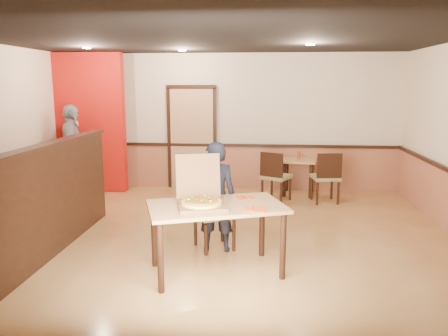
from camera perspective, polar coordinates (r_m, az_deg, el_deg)
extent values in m
plane|color=tan|center=(6.02, -1.92, -10.29)|extent=(7.00, 7.00, 0.00)
plane|color=black|center=(5.65, -2.11, 17.25)|extent=(7.00, 7.00, 0.00)
plane|color=beige|center=(9.13, 0.80, 6.02)|extent=(7.00, 0.00, 7.00)
cube|color=#9C5A3E|center=(9.23, 0.77, 0.12)|extent=(7.00, 0.04, 0.90)
cube|color=black|center=(9.13, 0.77, 2.99)|extent=(7.00, 0.06, 0.06)
cube|color=tan|center=(9.22, -4.19, 3.86)|extent=(0.90, 0.06, 2.10)
cube|color=black|center=(6.19, -20.93, -3.61)|extent=(0.14, 3.00, 1.40)
cube|color=black|center=(6.06, -21.39, 3.00)|extent=(0.20, 3.10, 0.05)
cube|color=#AC120C|center=(9.33, -17.59, 5.63)|extent=(1.60, 0.20, 2.78)
cylinder|color=#FFEAB2|center=(7.98, -17.49, 14.76)|extent=(0.14, 0.14, 0.02)
cylinder|color=#FFEAB2|center=(8.23, -5.50, 15.06)|extent=(0.14, 0.14, 0.02)
cylinder|color=#FFEAB2|center=(7.12, 11.22, 15.57)|extent=(0.14, 0.14, 0.02)
cube|color=#AB7B48|center=(5.01, -1.03, -5.06)|extent=(1.73, 1.33, 0.04)
cylinder|color=black|center=(4.70, -8.30, -11.53)|extent=(0.07, 0.07, 0.78)
cylinder|color=black|center=(5.37, -9.11, -8.68)|extent=(0.07, 0.07, 0.78)
cylinder|color=black|center=(5.01, 7.70, -10.08)|extent=(0.07, 0.07, 0.78)
cylinder|color=black|center=(5.64, 4.99, -7.61)|extent=(0.07, 0.07, 0.78)
cube|color=olive|center=(5.83, -1.28, -5.99)|extent=(0.65, 0.65, 0.06)
cube|color=black|center=(5.96, -2.08, -3.02)|extent=(0.42, 0.26, 0.46)
cylinder|color=black|center=(5.68, -2.39, -9.37)|extent=(0.05, 0.05, 0.42)
cylinder|color=black|center=(6.03, -3.75, -8.16)|extent=(0.05, 0.05, 0.42)
cylinder|color=black|center=(5.82, 1.31, -8.84)|extent=(0.05, 0.05, 0.42)
cylinder|color=black|center=(6.16, -0.24, -7.70)|extent=(0.05, 0.05, 0.42)
cube|color=olive|center=(8.25, 6.87, -1.10)|extent=(0.64, 0.64, 0.06)
cube|color=black|center=(8.01, 6.23, 0.42)|extent=(0.42, 0.25, 0.45)
cylinder|color=black|center=(8.40, 8.62, -2.80)|extent=(0.05, 0.05, 0.41)
cylinder|color=black|center=(8.05, 7.45, -3.36)|extent=(0.05, 0.05, 0.41)
cylinder|color=black|center=(8.56, 6.25, -2.47)|extent=(0.05, 0.05, 0.41)
cylinder|color=black|center=(8.22, 5.01, -3.00)|extent=(0.05, 0.05, 0.41)
cube|color=olive|center=(8.32, 13.08, -1.18)|extent=(0.54, 0.54, 0.06)
cube|color=black|center=(8.07, 13.60, 0.29)|extent=(0.45, 0.11, 0.45)
cylinder|color=black|center=(8.62, 13.88, -2.63)|extent=(0.05, 0.05, 0.41)
cylinder|color=black|center=(8.26, 14.70, -3.26)|extent=(0.05, 0.05, 0.41)
cylinder|color=black|center=(8.51, 11.36, -2.70)|extent=(0.05, 0.05, 0.41)
cylinder|color=black|center=(8.14, 12.08, -3.34)|extent=(0.05, 0.05, 0.41)
cube|color=#AB7B48|center=(8.77, 9.76, 1.02)|extent=(0.75, 0.75, 0.04)
cylinder|color=black|center=(8.61, 7.89, -1.54)|extent=(0.07, 0.07, 0.67)
cylinder|color=black|center=(9.10, 8.20, -0.87)|extent=(0.07, 0.07, 0.67)
cylinder|color=black|center=(8.58, 11.26, -1.69)|extent=(0.07, 0.07, 0.67)
cylinder|color=black|center=(9.07, 11.39, -1.01)|extent=(0.07, 0.07, 0.67)
imported|color=black|center=(5.69, -1.11, -3.79)|extent=(0.55, 0.38, 1.46)
imported|color=gray|center=(8.95, -19.16, 2.09)|extent=(0.76, 1.14, 1.80)
cube|color=brown|center=(4.91, -2.95, -4.91)|extent=(0.64, 0.64, 0.04)
cube|color=brown|center=(5.14, -3.40, -1.04)|extent=(0.53, 0.23, 0.51)
cylinder|color=gold|center=(4.90, -2.95, -4.52)|extent=(0.53, 0.53, 0.03)
cube|color=#E24710|center=(4.84, 4.14, -5.37)|extent=(0.27, 0.27, 0.01)
cylinder|color=silver|center=(4.84, 3.78, -5.29)|extent=(0.04, 0.20, 0.01)
cube|color=silver|center=(4.84, 4.50, -5.33)|extent=(0.05, 0.21, 0.00)
cube|color=#E24710|center=(5.31, 2.86, -3.88)|extent=(0.26, 0.26, 0.00)
cylinder|color=silver|center=(5.31, 2.53, -3.81)|extent=(0.06, 0.17, 0.01)
cube|color=silver|center=(5.31, 3.18, -3.85)|extent=(0.07, 0.18, 0.00)
cylinder|color=brown|center=(8.74, 9.69, 1.61)|extent=(0.06, 0.06, 0.15)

